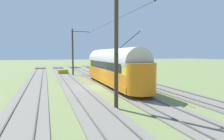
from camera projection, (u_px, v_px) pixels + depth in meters
name	position (u px, v px, depth m)	size (l,w,h in m)	color
ground_plane	(96.00, 87.00, 21.58)	(220.00, 220.00, 0.00)	olive
track_streetcar_siding	(146.00, 84.00, 23.95)	(2.80, 80.00, 0.18)	slate
track_adjacent_siding	(113.00, 86.00, 22.56)	(2.80, 80.00, 0.18)	slate
track_third_siding	(76.00, 88.00, 21.18)	(2.80, 80.00, 0.18)	slate
track_outer_siding	(33.00, 90.00, 19.79)	(2.80, 80.00, 0.18)	slate
vintage_streetcar	(113.00, 67.00, 22.43)	(2.65, 16.34, 5.40)	orange
catenary_pole_foreground	(73.00, 51.00, 33.60)	(3.09, 0.28, 7.97)	#423323
catenary_pole_mid_near	(117.00, 47.00, 12.93)	(3.09, 0.28, 7.97)	#423323
overhead_wire_run	(149.00, 3.00, 14.31)	(2.88, 47.81, 0.18)	black
track_end_bumper	(63.00, 72.00, 35.88)	(1.80, 0.60, 0.80)	#B2A519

